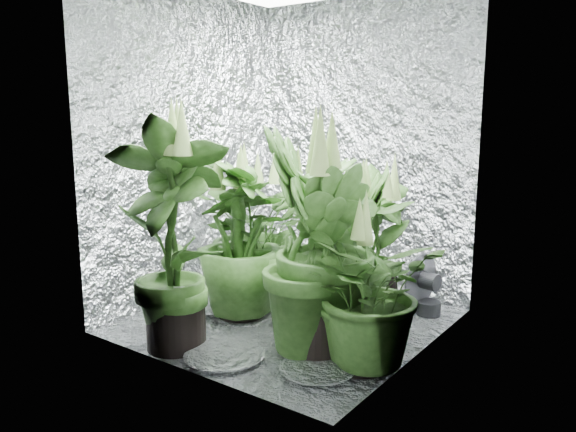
% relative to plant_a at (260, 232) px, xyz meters
% --- Properties ---
extents(ground, '(1.60, 1.60, 0.00)m').
position_rel_plant_a_xyz_m(ground, '(0.33, -0.16, -0.46)').
color(ground, silver).
rests_on(ground, ground).
extents(walls, '(1.62, 1.62, 2.00)m').
position_rel_plant_a_xyz_m(walls, '(0.33, -0.16, 0.54)').
color(walls, silver).
rests_on(walls, ground).
extents(plant_a, '(1.04, 1.04, 0.97)m').
position_rel_plant_a_xyz_m(plant_a, '(0.00, 0.00, 0.00)').
color(plant_a, black).
rests_on(plant_a, ground).
extents(plant_b, '(0.63, 0.63, 0.95)m').
position_rel_plant_a_xyz_m(plant_b, '(0.62, 0.37, -0.04)').
color(plant_b, black).
rests_on(plant_b, ground).
extents(plant_c, '(0.50, 0.50, 0.97)m').
position_rel_plant_a_xyz_m(plant_c, '(0.72, -0.08, -0.02)').
color(plant_c, black).
rests_on(plant_c, ground).
extents(plant_d, '(0.73, 0.73, 1.02)m').
position_rel_plant_a_xyz_m(plant_d, '(0.05, -0.24, 0.01)').
color(plant_d, black).
rests_on(plant_d, ground).
extents(plant_e, '(0.82, 0.82, 0.84)m').
position_rel_plant_a_xyz_m(plant_e, '(0.97, -0.45, -0.07)').
color(plant_e, black).
rests_on(plant_e, ground).
extents(plant_f, '(0.84, 0.84, 1.26)m').
position_rel_plant_a_xyz_m(plant_f, '(0.09, -0.80, 0.13)').
color(plant_f, black).
rests_on(plant_f, ground).
extents(plant_g, '(0.69, 0.69, 1.21)m').
position_rel_plant_a_xyz_m(plant_g, '(0.73, -0.47, 0.10)').
color(plant_g, black).
rests_on(plant_g, ground).
extents(plant_h, '(0.71, 0.71, 1.02)m').
position_rel_plant_a_xyz_m(plant_h, '(0.59, -0.27, 0.02)').
color(plant_h, black).
rests_on(plant_h, ground).
extents(circulation_fan, '(0.17, 0.32, 0.37)m').
position_rel_plant_a_xyz_m(circulation_fan, '(0.93, 0.43, -0.30)').
color(circulation_fan, black).
rests_on(circulation_fan, ground).
extents(plant_label, '(0.06, 0.05, 0.09)m').
position_rel_plant_a_xyz_m(plant_label, '(0.15, -0.83, -0.16)').
color(plant_label, white).
rests_on(plant_label, plant_f).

